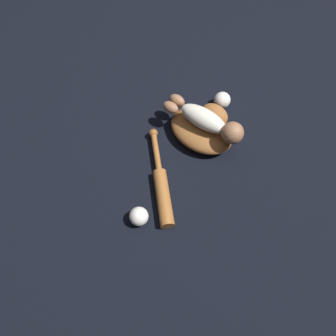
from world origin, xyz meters
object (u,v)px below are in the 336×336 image
object	(u,v)px
baseball	(139,216)
baseball_spare	(222,100)
baseball_bat	(162,186)
baseball_glove	(203,127)
baby_figure	(208,120)

from	to	relation	value
baseball	baseball_spare	world-z (taller)	baseball_spare
baseball_bat	baseball	bearing A→B (deg)	-63.05
baseball_glove	baseball	distance (m)	0.52
baseball_glove	baseball	size ratio (longest dim) A/B	4.69
baby_figure	baseball_spare	bearing A→B (deg)	124.40
baseball_glove	baseball_bat	world-z (taller)	baseball_glove
baseball_bat	baseball_spare	distance (m)	0.55
baseball_glove	baby_figure	size ratio (longest dim) A/B	0.97
baseball_glove	baseball_spare	bearing A→B (deg)	118.30
baseball_spare	baseball_bat	bearing A→B (deg)	-62.37
baseball_spare	baseball_glove	bearing A→B (deg)	-61.70
baseball_glove	baseball	bearing A→B (deg)	-62.84
baby_figure	baseball_bat	distance (m)	0.35
baby_figure	baseball_spare	xyz separation A→B (m)	(-0.12, 0.18, -0.10)
baseball	baby_figure	bearing A→B (deg)	114.49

